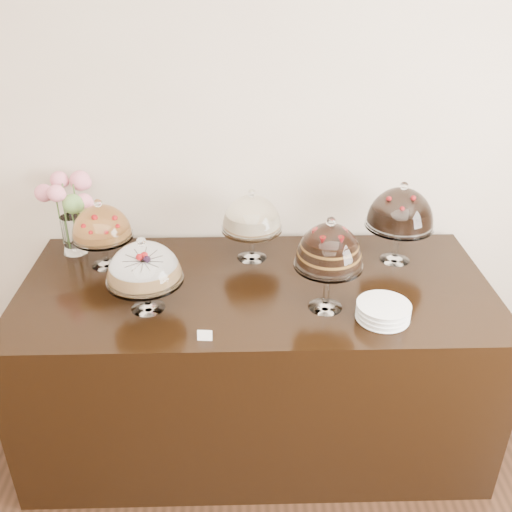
{
  "coord_description": "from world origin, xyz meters",
  "views": [
    {
      "loc": [
        0.01,
        0.18,
        2.3
      ],
      "look_at": [
        0.07,
        2.4,
        1.08
      ],
      "focal_mm": 40.0,
      "sensor_mm": 36.0,
      "label": 1
    }
  ],
  "objects_px": {
    "cake_stand_fruit_tart": "(101,225)",
    "plate_stack": "(383,311)",
    "cake_stand_cheesecake": "(252,216)",
    "cake_stand_dark_choco": "(401,211)",
    "cake_stand_choco_layer": "(329,249)",
    "display_counter": "(256,360)",
    "flower_vase": "(70,206)",
    "cake_stand_sugar_sponge": "(144,266)"
  },
  "relations": [
    {
      "from": "flower_vase",
      "to": "cake_stand_sugar_sponge",
      "type": "bearing_deg",
      "value": -50.91
    },
    {
      "from": "cake_stand_cheesecake",
      "to": "flower_vase",
      "type": "bearing_deg",
      "value": 173.58
    },
    {
      "from": "display_counter",
      "to": "cake_stand_dark_choco",
      "type": "height_order",
      "value": "cake_stand_dark_choco"
    },
    {
      "from": "cake_stand_choco_layer",
      "to": "cake_stand_dark_choco",
      "type": "bearing_deg",
      "value": 45.74
    },
    {
      "from": "cake_stand_choco_layer",
      "to": "cake_stand_fruit_tart",
      "type": "distance_m",
      "value": 1.12
    },
    {
      "from": "cake_stand_dark_choco",
      "to": "flower_vase",
      "type": "relative_size",
      "value": 1.04
    },
    {
      "from": "display_counter",
      "to": "cake_stand_cheesecake",
      "type": "distance_m",
      "value": 0.73
    },
    {
      "from": "cake_stand_cheesecake",
      "to": "flower_vase",
      "type": "height_order",
      "value": "flower_vase"
    },
    {
      "from": "flower_vase",
      "to": "plate_stack",
      "type": "xyz_separation_m",
      "value": [
        1.45,
        -0.66,
        -0.21
      ]
    },
    {
      "from": "cake_stand_dark_choco",
      "to": "display_counter",
      "type": "bearing_deg",
      "value": -162.55
    },
    {
      "from": "cake_stand_dark_choco",
      "to": "cake_stand_fruit_tart",
      "type": "relative_size",
      "value": 1.19
    },
    {
      "from": "cake_stand_choco_layer",
      "to": "plate_stack",
      "type": "xyz_separation_m",
      "value": [
        0.23,
        -0.1,
        -0.25
      ]
    },
    {
      "from": "cake_stand_sugar_sponge",
      "to": "cake_stand_fruit_tart",
      "type": "xyz_separation_m",
      "value": [
        -0.26,
        0.39,
        0.01
      ]
    },
    {
      "from": "cake_stand_cheesecake",
      "to": "cake_stand_dark_choco",
      "type": "bearing_deg",
      "value": -3.36
    },
    {
      "from": "cake_stand_choco_layer",
      "to": "plate_stack",
      "type": "relative_size",
      "value": 1.97
    },
    {
      "from": "cake_stand_fruit_tart",
      "to": "cake_stand_dark_choco",
      "type": "bearing_deg",
      "value": 0.47
    },
    {
      "from": "flower_vase",
      "to": "cake_stand_choco_layer",
      "type": "bearing_deg",
      "value": -24.69
    },
    {
      "from": "cake_stand_sugar_sponge",
      "to": "cake_stand_dark_choco",
      "type": "xyz_separation_m",
      "value": [
        1.18,
        0.4,
        0.06
      ]
    },
    {
      "from": "cake_stand_choco_layer",
      "to": "cake_stand_fruit_tart",
      "type": "xyz_separation_m",
      "value": [
        -1.04,
        0.41,
        -0.07
      ]
    },
    {
      "from": "cake_stand_sugar_sponge",
      "to": "flower_vase",
      "type": "relative_size",
      "value": 0.86
    },
    {
      "from": "cake_stand_cheesecake",
      "to": "flower_vase",
      "type": "distance_m",
      "value": 0.91
    },
    {
      "from": "display_counter",
      "to": "plate_stack",
      "type": "height_order",
      "value": "plate_stack"
    },
    {
      "from": "cake_stand_sugar_sponge",
      "to": "plate_stack",
      "type": "bearing_deg",
      "value": -6.27
    },
    {
      "from": "cake_stand_sugar_sponge",
      "to": "cake_stand_dark_choco",
      "type": "relative_size",
      "value": 0.83
    },
    {
      "from": "cake_stand_cheesecake",
      "to": "cake_stand_fruit_tart",
      "type": "relative_size",
      "value": 1.06
    },
    {
      "from": "cake_stand_cheesecake",
      "to": "plate_stack",
      "type": "height_order",
      "value": "cake_stand_cheesecake"
    },
    {
      "from": "display_counter",
      "to": "cake_stand_fruit_tart",
      "type": "bearing_deg",
      "value": 164.05
    },
    {
      "from": "display_counter",
      "to": "cake_stand_fruit_tart",
      "type": "distance_m",
      "value": 1.02
    },
    {
      "from": "cake_stand_fruit_tart",
      "to": "flower_vase",
      "type": "height_order",
      "value": "flower_vase"
    },
    {
      "from": "cake_stand_cheesecake",
      "to": "cake_stand_dark_choco",
      "type": "xyz_separation_m",
      "value": [
        0.72,
        -0.04,
        0.04
      ]
    },
    {
      "from": "cake_stand_fruit_tart",
      "to": "flower_vase",
      "type": "bearing_deg",
      "value": 139.77
    },
    {
      "from": "plate_stack",
      "to": "cake_stand_cheesecake",
      "type": "bearing_deg",
      "value": 134.38
    },
    {
      "from": "cake_stand_fruit_tart",
      "to": "plate_stack",
      "type": "height_order",
      "value": "cake_stand_fruit_tart"
    },
    {
      "from": "cake_stand_sugar_sponge",
      "to": "flower_vase",
      "type": "xyz_separation_m",
      "value": [
        -0.44,
        0.55,
        0.04
      ]
    },
    {
      "from": "cake_stand_fruit_tart",
      "to": "plate_stack",
      "type": "relative_size",
      "value": 1.59
    },
    {
      "from": "display_counter",
      "to": "cake_stand_cheesecake",
      "type": "relative_size",
      "value": 5.93
    },
    {
      "from": "cake_stand_sugar_sponge",
      "to": "flower_vase",
      "type": "distance_m",
      "value": 0.71
    },
    {
      "from": "cake_stand_sugar_sponge",
      "to": "plate_stack",
      "type": "distance_m",
      "value": 1.03
    },
    {
      "from": "cake_stand_sugar_sponge",
      "to": "cake_stand_fruit_tart",
      "type": "bearing_deg",
      "value": 123.6
    },
    {
      "from": "plate_stack",
      "to": "cake_stand_fruit_tart",
      "type": "bearing_deg",
      "value": 158.41
    },
    {
      "from": "display_counter",
      "to": "cake_stand_choco_layer",
      "type": "relative_size",
      "value": 5.06
    },
    {
      "from": "display_counter",
      "to": "flower_vase",
      "type": "height_order",
      "value": "flower_vase"
    }
  ]
}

